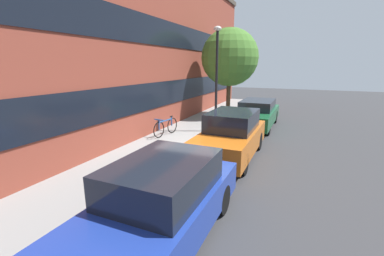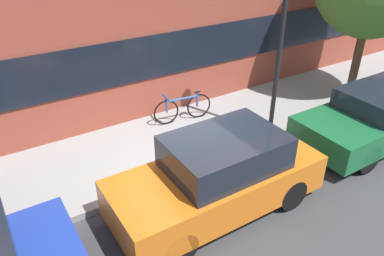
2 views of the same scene
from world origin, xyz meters
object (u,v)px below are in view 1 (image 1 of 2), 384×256
at_px(street_tree, 230,58).
at_px(parked_car_blue, 161,202).
at_px(lamp_post, 217,68).
at_px(parked_car_orange, 231,135).
at_px(parked_car_green, 257,113).
at_px(fire_hydrant, 116,183).
at_px(bicycle, 166,126).

bearing_deg(street_tree, parked_car_blue, -170.08).
bearing_deg(lamp_post, parked_car_blue, -168.81).
bearing_deg(lamp_post, parked_car_orange, -151.36).
bearing_deg(street_tree, parked_car_green, -127.12).
relative_size(parked_car_blue, parked_car_orange, 1.03).
xyz_separation_m(fire_hydrant, street_tree, (10.15, 0.37, 2.94)).
bearing_deg(parked_car_orange, fire_hydrant, -21.05).
bearing_deg(parked_car_green, parked_car_orange, 0.00).
height_order(parked_car_green, lamp_post, lamp_post).
bearing_deg(street_tree, fire_hydrant, -177.92).
bearing_deg(parked_car_blue, street_tree, -170.08).
distance_m(parked_car_orange, lamp_post, 3.65).
relative_size(parked_car_orange, street_tree, 0.81).
xyz_separation_m(bicycle, lamp_post, (1.51, -1.68, 2.36)).
relative_size(parked_car_green, street_tree, 0.91).
relative_size(parked_car_blue, bicycle, 2.56).
distance_m(parked_car_green, street_tree, 3.62).
xyz_separation_m(parked_car_orange, fire_hydrant, (-3.94, 1.52, -0.27)).
bearing_deg(fire_hydrant, street_tree, 2.08).
bearing_deg(fire_hydrant, bicycle, 17.48).
height_order(parked_car_green, fire_hydrant, parked_car_green).
relative_size(parked_car_orange, lamp_post, 0.89).
distance_m(fire_hydrant, lamp_post, 6.96).
xyz_separation_m(parked_car_blue, parked_car_orange, (4.57, -0.00, 0.05)).
relative_size(fire_hydrant, lamp_post, 0.15).
xyz_separation_m(fire_hydrant, bicycle, (5.02, 1.58, 0.04)).
relative_size(parked_car_blue, lamp_post, 0.91).
xyz_separation_m(street_tree, lamp_post, (-3.61, -0.47, -0.54)).
distance_m(parked_car_blue, street_tree, 11.27).
bearing_deg(parked_car_green, street_tree, -127.12).
relative_size(parked_car_blue, fire_hydrant, 5.94).
relative_size(parked_car_orange, bicycle, 2.49).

